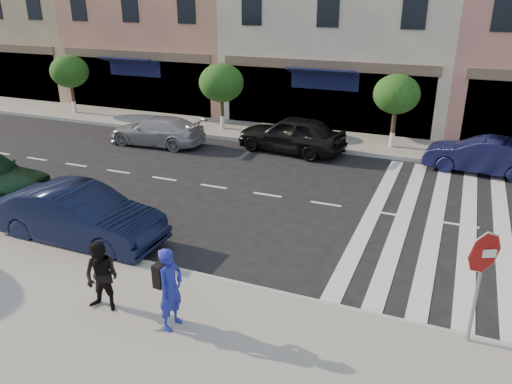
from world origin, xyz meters
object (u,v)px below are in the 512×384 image
at_px(photographer, 171,289).
at_px(walker, 102,277).
at_px(car_far_right, 482,156).
at_px(car_near_mid, 80,216).
at_px(car_far_mid, 291,134).
at_px(stop_sign, 482,263).
at_px(car_far_left, 157,131).

relative_size(photographer, walker, 1.11).
relative_size(photographer, car_far_right, 0.42).
relative_size(car_near_mid, car_far_right, 1.14).
distance_m(walker, car_far_mid, 12.33).
xyz_separation_m(stop_sign, car_near_mid, (-9.63, 0.67, -1.06)).
relative_size(car_far_left, car_far_right, 1.05).
height_order(stop_sign, photographer, stop_sign).
xyz_separation_m(photographer, car_near_mid, (-4.28, 2.41, -0.23)).
height_order(car_near_mid, car_far_right, car_near_mid).
xyz_separation_m(car_far_mid, car_far_right, (7.35, 0.22, -0.10)).
bearing_deg(car_near_mid, stop_sign, -93.85).
distance_m(stop_sign, car_far_mid, 12.77).
relative_size(car_near_mid, car_far_left, 1.09).
distance_m(photographer, car_far_left, 13.38).
xyz_separation_m(walker, car_far_right, (7.18, 12.55, -0.24)).
height_order(car_far_left, car_far_right, car_far_right).
bearing_deg(car_near_mid, photographer, -119.24).
bearing_deg(stop_sign, car_far_mid, 99.37).
relative_size(car_near_mid, car_far_mid, 1.03).
height_order(stop_sign, car_far_left, stop_sign).
bearing_deg(stop_sign, photographer, 173.34).
bearing_deg(photographer, car_far_mid, 13.26).
relative_size(walker, car_far_mid, 0.34).
bearing_deg(photographer, car_far_right, -18.98).
height_order(stop_sign, car_near_mid, stop_sign).
bearing_deg(car_far_left, car_far_right, 94.19).
xyz_separation_m(walker, car_far_mid, (-0.17, 12.33, -0.14)).
relative_size(car_far_mid, car_far_right, 1.11).
xyz_separation_m(walker, car_near_mid, (-2.69, 2.45, -0.15)).
height_order(photographer, car_far_left, photographer).
distance_m(car_near_mid, car_far_mid, 10.19).
relative_size(stop_sign, car_far_left, 0.54).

